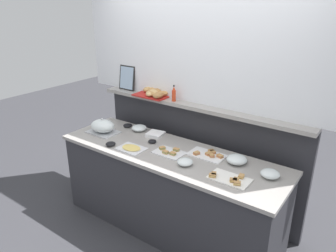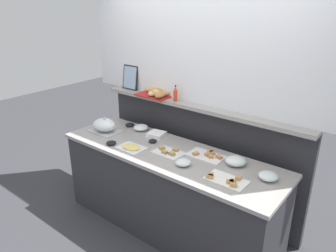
{
  "view_description": "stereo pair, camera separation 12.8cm",
  "coord_description": "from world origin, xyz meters",
  "px_view_note": "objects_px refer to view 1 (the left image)",
  "views": [
    {
      "loc": [
        1.64,
        -2.29,
        2.27
      ],
      "look_at": [
        -0.08,
        0.1,
        1.1
      ],
      "focal_mm": 34.44,
      "sensor_mm": 36.0,
      "label": 1
    },
    {
      "loc": [
        1.74,
        -2.21,
        2.27
      ],
      "look_at": [
        -0.08,
        0.1,
        1.1
      ],
      "focal_mm": 34.44,
      "sensor_mm": 36.0,
      "label": 2
    }
  ],
  "objects_px": {
    "sandwich_platter_side": "(169,152)",
    "napkin_stack": "(155,134)",
    "bread_basket": "(153,93)",
    "framed_picture": "(127,78)",
    "glass_bowl_small": "(270,174)",
    "hot_sauce_bottle": "(174,94)",
    "glass_bowl_extra": "(237,160)",
    "cold_cuts_platter": "(131,148)",
    "condiment_bowl_cream": "(152,141)",
    "serving_cloche": "(103,126)",
    "condiment_bowl_red": "(111,144)",
    "condiment_bowl_dark": "(128,125)",
    "glass_bowl_medium": "(139,128)",
    "glass_bowl_large": "(185,162)",
    "sandwich_platter_rear": "(208,154)",
    "sandwich_platter_front": "(229,179)"
  },
  "relations": [
    {
      "from": "sandwich_platter_side",
      "to": "napkin_stack",
      "type": "height_order",
      "value": "sandwich_platter_side"
    },
    {
      "from": "sandwich_platter_front",
      "to": "glass_bowl_large",
      "type": "distance_m",
      "value": 0.44
    },
    {
      "from": "sandwich_platter_front",
      "to": "sandwich_platter_rear",
      "type": "height_order",
      "value": "same"
    },
    {
      "from": "serving_cloche",
      "to": "glass_bowl_large",
      "type": "distance_m",
      "value": 1.15
    },
    {
      "from": "glass_bowl_extra",
      "to": "condiment_bowl_dark",
      "type": "xyz_separation_m",
      "value": [
        -1.4,
        0.08,
        -0.02
      ]
    },
    {
      "from": "serving_cloche",
      "to": "cold_cuts_platter",
      "type": "bearing_deg",
      "value": -13.89
    },
    {
      "from": "sandwich_platter_rear",
      "to": "condiment_bowl_dark",
      "type": "xyz_separation_m",
      "value": [
        -1.12,
        0.1,
        0.01
      ]
    },
    {
      "from": "glass_bowl_extra",
      "to": "condiment_bowl_cream",
      "type": "height_order",
      "value": "glass_bowl_extra"
    },
    {
      "from": "glass_bowl_extra",
      "to": "cold_cuts_platter",
      "type": "bearing_deg",
      "value": -160.63
    },
    {
      "from": "sandwich_platter_front",
      "to": "glass_bowl_medium",
      "type": "relative_size",
      "value": 2.03
    },
    {
      "from": "serving_cloche",
      "to": "glass_bowl_extra",
      "type": "relative_size",
      "value": 1.81
    },
    {
      "from": "sandwich_platter_side",
      "to": "bread_basket",
      "type": "xyz_separation_m",
      "value": [
        -0.57,
        0.49,
        0.39
      ]
    },
    {
      "from": "cold_cuts_platter",
      "to": "sandwich_platter_side",
      "type": "bearing_deg",
      "value": 22.56
    },
    {
      "from": "sandwich_platter_rear",
      "to": "napkin_stack",
      "type": "xyz_separation_m",
      "value": [
        -0.7,
        0.09,
        0.01
      ]
    },
    {
      "from": "glass_bowl_medium",
      "to": "glass_bowl_extra",
      "type": "xyz_separation_m",
      "value": [
        1.22,
        -0.07,
        0.0
      ]
    },
    {
      "from": "sandwich_platter_front",
      "to": "condiment_bowl_dark",
      "type": "distance_m",
      "value": 1.53
    },
    {
      "from": "glass_bowl_medium",
      "to": "condiment_bowl_red",
      "type": "distance_m",
      "value": 0.47
    },
    {
      "from": "condiment_bowl_red",
      "to": "condiment_bowl_dark",
      "type": "bearing_deg",
      "value": 113.38
    },
    {
      "from": "sandwich_platter_side",
      "to": "framed_picture",
      "type": "height_order",
      "value": "framed_picture"
    },
    {
      "from": "serving_cloche",
      "to": "napkin_stack",
      "type": "bearing_deg",
      "value": 27.61
    },
    {
      "from": "sandwich_platter_side",
      "to": "glass_bowl_extra",
      "type": "xyz_separation_m",
      "value": [
        0.61,
        0.19,
        0.02
      ]
    },
    {
      "from": "cold_cuts_platter",
      "to": "serving_cloche",
      "type": "xyz_separation_m",
      "value": [
        -0.54,
        0.13,
        0.06
      ]
    },
    {
      "from": "glass_bowl_extra",
      "to": "sandwich_platter_side",
      "type": "bearing_deg",
      "value": -162.52
    },
    {
      "from": "glass_bowl_large",
      "to": "bread_basket",
      "type": "bearing_deg",
      "value": 143.95
    },
    {
      "from": "glass_bowl_large",
      "to": "hot_sauce_bottle",
      "type": "relative_size",
      "value": 0.81
    },
    {
      "from": "condiment_bowl_red",
      "to": "cold_cuts_platter",
      "type": "bearing_deg",
      "value": 14.94
    },
    {
      "from": "sandwich_platter_side",
      "to": "condiment_bowl_dark",
      "type": "xyz_separation_m",
      "value": [
        -0.79,
        0.27,
        0.01
      ]
    },
    {
      "from": "glass_bowl_medium",
      "to": "bread_basket",
      "type": "relative_size",
      "value": 0.42
    },
    {
      "from": "glass_bowl_small",
      "to": "glass_bowl_extra",
      "type": "height_order",
      "value": "glass_bowl_extra"
    },
    {
      "from": "glass_bowl_medium",
      "to": "napkin_stack",
      "type": "bearing_deg",
      "value": -0.92
    },
    {
      "from": "serving_cloche",
      "to": "glass_bowl_large",
      "type": "height_order",
      "value": "serving_cloche"
    },
    {
      "from": "hot_sauce_bottle",
      "to": "glass_bowl_extra",
      "type": "bearing_deg",
      "value": -17.33
    },
    {
      "from": "hot_sauce_bottle",
      "to": "cold_cuts_platter",
      "type": "bearing_deg",
      "value": -97.35
    },
    {
      "from": "cold_cuts_platter",
      "to": "serving_cloche",
      "type": "height_order",
      "value": "serving_cloche"
    },
    {
      "from": "glass_bowl_small",
      "to": "condiment_bowl_cream",
      "type": "distance_m",
      "value": 1.23
    },
    {
      "from": "sandwich_platter_front",
      "to": "cold_cuts_platter",
      "type": "distance_m",
      "value": 1.04
    },
    {
      "from": "hot_sauce_bottle",
      "to": "condiment_bowl_cream",
      "type": "bearing_deg",
      "value": -91.32
    },
    {
      "from": "glass_bowl_medium",
      "to": "napkin_stack",
      "type": "xyz_separation_m",
      "value": [
        0.23,
        -0.0,
        -0.01
      ]
    },
    {
      "from": "bread_basket",
      "to": "sandwich_platter_side",
      "type": "bearing_deg",
      "value": -40.74
    },
    {
      "from": "sandwich_platter_front",
      "to": "sandwich_platter_rear",
      "type": "relative_size",
      "value": 0.97
    },
    {
      "from": "sandwich_platter_front",
      "to": "bread_basket",
      "type": "relative_size",
      "value": 0.84
    },
    {
      "from": "glass_bowl_medium",
      "to": "framed_picture",
      "type": "relative_size",
      "value": 0.57
    },
    {
      "from": "sandwich_platter_side",
      "to": "serving_cloche",
      "type": "height_order",
      "value": "serving_cloche"
    },
    {
      "from": "glass_bowl_extra",
      "to": "napkin_stack",
      "type": "height_order",
      "value": "glass_bowl_extra"
    },
    {
      "from": "glass_bowl_small",
      "to": "sandwich_platter_side",
      "type": "bearing_deg",
      "value": -172.38
    },
    {
      "from": "hot_sauce_bottle",
      "to": "sandwich_platter_front",
      "type": "bearing_deg",
      "value": -31.12
    },
    {
      "from": "napkin_stack",
      "to": "framed_picture",
      "type": "bearing_deg",
      "value": 157.19
    },
    {
      "from": "condiment_bowl_dark",
      "to": "napkin_stack",
      "type": "relative_size",
      "value": 0.6
    },
    {
      "from": "glass_bowl_small",
      "to": "hot_sauce_bottle",
      "type": "bearing_deg",
      "value": 164.23
    },
    {
      "from": "bread_basket",
      "to": "hot_sauce_bottle",
      "type": "bearing_deg",
      "value": -4.42
    }
  ]
}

